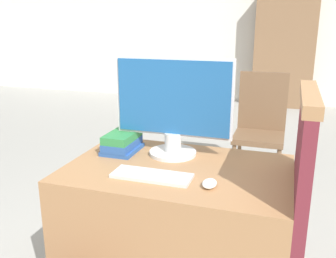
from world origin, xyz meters
TOP-DOWN VIEW (x-y plane):
  - wall_back at (0.00, 5.78)m, footprint 12.00×0.06m
  - desk at (0.00, 0.37)m, footprint 1.11×0.74m
  - carrel_divider at (0.58, 0.31)m, footprint 0.07×0.61m
  - monitor at (-0.08, 0.54)m, footprint 0.64×0.26m
  - keyboard at (-0.08, 0.21)m, footprint 0.38×0.14m
  - mouse at (0.20, 0.19)m, footprint 0.06×0.10m
  - book_stack at (-0.37, 0.51)m, footprint 0.17×0.26m
  - far_chair at (0.27, 2.11)m, footprint 0.44×0.44m
  - bookshelf_far at (0.36, 5.54)m, footprint 1.00×0.32m

SIDE VIEW (x-z plane):
  - desk at x=0.00m, z-range 0.00..0.76m
  - far_chair at x=0.27m, z-range 0.05..1.07m
  - carrel_divider at x=0.58m, z-range 0.01..1.20m
  - keyboard at x=-0.08m, z-range 0.76..0.78m
  - mouse at x=0.20m, z-range 0.76..0.79m
  - book_stack at x=-0.37m, z-range 0.76..0.87m
  - bookshelf_far at x=0.36m, z-range 0.00..1.91m
  - monitor at x=-0.08m, z-range 0.76..1.29m
  - wall_back at x=0.00m, z-range 0.00..2.80m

